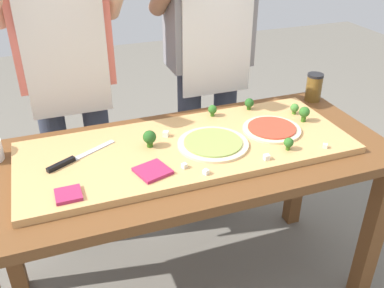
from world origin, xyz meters
The scene contains 21 objects.
prep_table centered at (0.00, 0.00, 0.65)m, with size 1.59×0.70×0.77m.
cutting_board centered at (0.01, 0.01, 0.78)m, with size 1.26×0.50×0.03m, color tan.
chefs_knife centered at (-0.42, 0.04, 0.80)m, with size 0.26×0.16×0.02m.
pizza_whole_tomato_red centered at (0.37, 0.00, 0.80)m, with size 0.24×0.24×0.02m.
pizza_whole_pesto_green centered at (0.10, -0.03, 0.80)m, with size 0.27×0.27×0.02m.
pizza_slice_near_left centered at (-0.17, -0.13, 0.80)m, with size 0.11×0.11×0.01m, color #9E234C.
pizza_slice_far_right centered at (-0.45, -0.17, 0.80)m, with size 0.08×0.08×0.01m, color #9E234C.
broccoli_floret_back_right centered at (0.35, -0.16, 0.82)m, with size 0.04×0.04×0.05m.
broccoli_floret_center_right centered at (-0.13, 0.04, 0.83)m, with size 0.05×0.05×0.07m.
broccoli_floret_back_mid centered at (0.37, 0.21, 0.82)m, with size 0.04×0.04×0.05m.
broccoli_floret_back_left centered at (0.19, 0.21, 0.82)m, with size 0.04×0.04×0.05m.
broccoli_floret_center_left centered at (0.53, 0.03, 0.83)m, with size 0.04×0.04×0.07m.
broccoli_floret_front_right centered at (0.54, 0.10, 0.82)m, with size 0.04×0.04×0.05m.
cheese_crumble_a centered at (-0.05, 0.10, 0.80)m, with size 0.02×0.02×0.02m, color white.
cheese_crumble_b centered at (0.00, -0.20, 0.80)m, with size 0.02×0.02×0.02m, color white.
cheese_crumble_c centered at (0.24, -0.19, 0.80)m, with size 0.02×0.02×0.02m, color white.
cheese_crumble_d centered at (0.49, -0.19, 0.80)m, with size 0.02×0.02×0.02m, color silver.
cheese_crumble_e centered at (-0.06, -0.14, 0.80)m, with size 0.02×0.02×0.02m, color silver.
sauce_jar centered at (0.73, 0.25, 0.83)m, with size 0.08×0.08×0.13m.
cook_left centered at (-0.37, 0.54, 1.00)m, with size 0.54×0.39×1.67m.
cook_right centered at (0.31, 0.54, 1.00)m, with size 0.54×0.39×1.67m.
Camera 1 is at (-0.46, -1.33, 1.61)m, focal length 40.09 mm.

